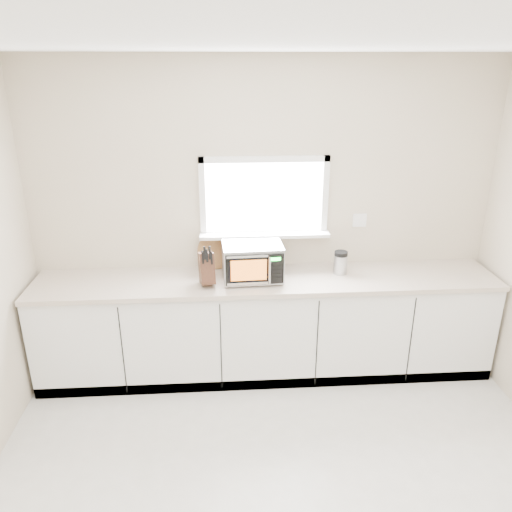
{
  "coord_description": "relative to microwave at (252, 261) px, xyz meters",
  "views": [
    {
      "loc": [
        -0.36,
        -2.15,
        2.65
      ],
      "look_at": [
        -0.1,
        1.55,
        1.18
      ],
      "focal_mm": 35.0,
      "sensor_mm": 36.0,
      "label": 1
    }
  ],
  "objects": [
    {
      "name": "back_wall",
      "position": [
        0.12,
        0.31,
        0.28
      ],
      "size": [
        4.0,
        0.17,
        2.7
      ],
      "color": "beige",
      "rests_on": "ground"
    },
    {
      "name": "cabinets",
      "position": [
        0.12,
        0.02,
        -0.64
      ],
      "size": [
        3.92,
        0.6,
        0.88
      ],
      "primitive_type": "cube",
      "color": "silver",
      "rests_on": "ground"
    },
    {
      "name": "countertop",
      "position": [
        0.12,
        0.01,
        -0.18
      ],
      "size": [
        3.92,
        0.64,
        0.04
      ],
      "primitive_type": "cube",
      "color": "beige",
      "rests_on": "cabinets"
    },
    {
      "name": "microwave",
      "position": [
        0.0,
        0.0,
        0.0
      ],
      "size": [
        0.5,
        0.42,
        0.31
      ],
      "rotation": [
        0.0,
        0.0,
        0.05
      ],
      "color": "black",
      "rests_on": "countertop"
    },
    {
      "name": "knife_block",
      "position": [
        -0.38,
        -0.09,
        -0.01
      ],
      "size": [
        0.15,
        0.26,
        0.35
      ],
      "rotation": [
        0.0,
        0.0,
        0.16
      ],
      "color": "#482B19",
      "rests_on": "countertop"
    },
    {
      "name": "cutting_board",
      "position": [
        -0.3,
        0.26,
        -0.0
      ],
      "size": [
        0.33,
        0.08,
        0.32
      ],
      "primitive_type": "cylinder",
      "rotation": [
        1.4,
        0.0,
        0.0
      ],
      "color": "olive",
      "rests_on": "countertop"
    },
    {
      "name": "coffee_grinder",
      "position": [
        0.76,
        0.07,
        -0.06
      ],
      "size": [
        0.13,
        0.13,
        0.2
      ],
      "rotation": [
        0.0,
        0.0,
        -0.12
      ],
      "color": "#A7AAAF",
      "rests_on": "countertop"
    }
  ]
}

